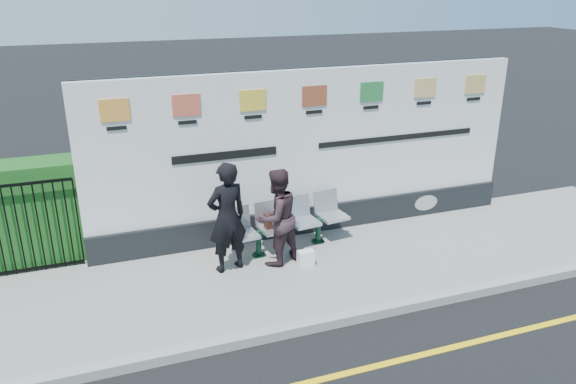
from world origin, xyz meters
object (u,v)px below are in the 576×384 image
at_px(woman_left, 227,218).
at_px(bench, 289,236).
at_px(woman_right, 277,217).
at_px(billboard, 311,164).

bearing_deg(woman_left, bench, -176.58).
relative_size(bench, woman_right, 1.35).
height_order(billboard, woman_left, billboard).
height_order(billboard, bench, billboard).
distance_m(billboard, woman_left, 2.10).
distance_m(bench, woman_right, 0.80).
distance_m(billboard, bench, 1.39).
bearing_deg(woman_left, billboard, -165.56).
bearing_deg(billboard, woman_left, -151.75).
height_order(woman_left, woman_right, woman_left).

